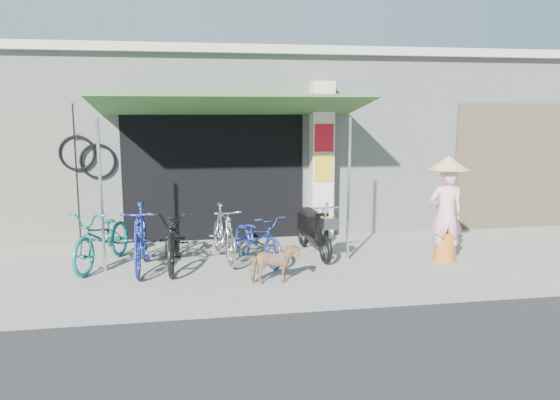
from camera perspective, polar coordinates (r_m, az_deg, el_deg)
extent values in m
plane|color=gray|center=(8.32, 2.53, -7.90)|extent=(80.00, 80.00, 0.00)
cube|color=#A6ADA4|center=(12.99, -2.17, 6.24)|extent=(12.00, 5.00, 3.50)
cube|color=beige|center=(13.01, -2.22, 14.31)|extent=(12.30, 5.30, 0.16)
cube|color=black|center=(10.42, -6.90, 2.62)|extent=(3.40, 0.06, 2.50)
cube|color=black|center=(10.54, -6.82, -1.16)|extent=(3.06, 0.04, 1.10)
torus|color=black|center=(10.47, -18.50, 3.87)|extent=(0.65, 0.05, 0.65)
cylinder|color=silver|center=(10.46, -18.58, 5.63)|extent=(0.02, 0.02, 0.12)
torus|color=black|center=(10.51, -20.44, 4.61)|extent=(0.65, 0.05, 0.65)
cylinder|color=silver|center=(10.51, -20.52, 6.36)|extent=(0.02, 0.02, 0.12)
cube|color=beige|center=(10.56, 4.31, 4.11)|extent=(0.42, 0.42, 3.00)
cube|color=red|center=(10.32, 4.64, 6.49)|extent=(0.36, 0.02, 0.52)
cube|color=gold|center=(10.36, 4.60, 3.34)|extent=(0.36, 0.02, 0.52)
cube|color=silver|center=(10.44, 4.56, 0.28)|extent=(0.36, 0.02, 0.50)
cube|color=#2F5F2A|center=(9.44, -4.93, 9.85)|extent=(4.60, 1.88, 0.35)
cylinder|color=silver|center=(8.71, -18.19, 0.39)|extent=(0.05, 0.05, 2.36)
cylinder|color=silver|center=(8.99, 7.20, 1.07)|extent=(0.05, 0.05, 2.36)
cube|color=brown|center=(12.38, 23.16, 3.23)|extent=(2.60, 0.06, 2.60)
cube|color=#6B665B|center=(10.93, -27.23, 2.21)|extent=(2.60, 0.06, 2.60)
imported|color=#197472|center=(9.14, -18.01, -3.70)|extent=(1.17, 1.91, 0.95)
imported|color=navy|center=(8.74, -14.38, -3.85)|extent=(0.50, 1.72, 1.03)
imported|color=black|center=(8.81, -10.96, -3.83)|extent=(0.72, 1.86, 0.96)
imported|color=#9FA0A3|center=(9.03, -5.89, -3.45)|extent=(0.69, 1.62, 0.94)
imported|color=navy|center=(8.94, -2.35, -3.95)|extent=(1.08, 1.65, 0.82)
imported|color=#95684E|center=(7.85, -0.64, -6.71)|extent=(0.72, 0.38, 0.59)
torus|color=black|center=(8.88, 4.79, -5.19)|extent=(0.13, 0.49, 0.48)
torus|color=black|center=(9.96, 2.43, -3.55)|extent=(0.13, 0.49, 0.48)
cube|color=black|center=(9.40, 3.55, -3.92)|extent=(0.29, 0.88, 0.09)
cube|color=black|center=(9.65, 2.94, -2.35)|extent=(0.29, 0.52, 0.31)
cube|color=black|center=(9.61, 2.95, -1.24)|extent=(0.27, 0.52, 0.08)
cube|color=black|center=(8.97, 4.42, -2.92)|extent=(0.21, 0.11, 0.51)
cylinder|color=silver|center=(8.76, 4.79, -0.82)|extent=(0.47, 0.08, 0.03)
cube|color=silver|center=(8.65, 5.15, -2.42)|extent=(0.25, 0.20, 0.18)
imported|color=#F7A7B6|center=(9.36, 16.97, -1.43)|extent=(0.61, 0.44, 1.56)
cone|color=#C15B1B|center=(9.48, 16.81, -4.69)|extent=(0.38, 0.38, 0.46)
cone|color=#D8C374|center=(9.24, 17.22, 3.74)|extent=(0.64, 0.64, 0.22)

